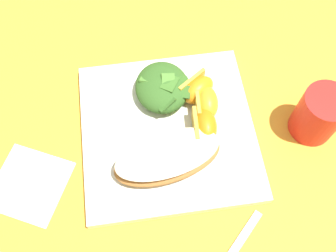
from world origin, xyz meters
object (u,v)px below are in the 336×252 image
(cheesy_pizza_bread, at_px, (168,157))
(orange_wedge_rear, at_px, (198,89))
(paper_napkin, at_px, (29,184))
(white_plate, at_px, (168,131))
(drinking_red_cup, at_px, (319,114))
(orange_wedge_front, at_px, (204,126))
(green_salad_pile, at_px, (164,87))
(orange_wedge_middle, at_px, (206,102))

(cheesy_pizza_bread, distance_m, orange_wedge_rear, 0.13)
(orange_wedge_rear, height_order, paper_napkin, orange_wedge_rear)
(white_plate, distance_m, paper_napkin, 0.24)
(orange_wedge_rear, relative_size, drinking_red_cup, 0.77)
(white_plate, distance_m, orange_wedge_front, 0.06)
(green_salad_pile, relative_size, paper_napkin, 0.93)
(white_plate, relative_size, orange_wedge_middle, 4.47)
(orange_wedge_rear, bearing_deg, green_salad_pile, 77.59)
(green_salad_pile, relative_size, drinking_red_cup, 1.13)
(white_plate, height_order, green_salad_pile, green_salad_pile)
(green_salad_pile, bearing_deg, paper_napkin, 118.48)
(orange_wedge_middle, bearing_deg, green_salad_pile, 58.57)
(drinking_red_cup, bearing_deg, orange_wedge_middle, 73.04)
(orange_wedge_middle, bearing_deg, cheesy_pizza_bread, 138.61)
(orange_wedge_middle, height_order, orange_wedge_rear, same)
(cheesy_pizza_bread, relative_size, orange_wedge_middle, 2.90)
(white_plate, distance_m, drinking_red_cup, 0.24)
(white_plate, xyz_separation_m, cheesy_pizza_bread, (-0.06, 0.01, 0.03))
(white_plate, xyz_separation_m, orange_wedge_rear, (0.06, -0.06, 0.03))
(orange_wedge_rear, bearing_deg, cheesy_pizza_bread, 149.35)
(green_salad_pile, relative_size, orange_wedge_middle, 1.64)
(orange_wedge_front, xyz_separation_m, drinking_red_cup, (-0.01, -0.18, 0.01))
(green_salad_pile, distance_m, paper_napkin, 0.27)
(orange_wedge_middle, bearing_deg, paper_napkin, 106.46)
(orange_wedge_middle, distance_m, paper_napkin, 0.31)
(green_salad_pile, height_order, orange_wedge_middle, green_salad_pile)
(orange_wedge_middle, bearing_deg, drinking_red_cup, -106.96)
(white_plate, xyz_separation_m, drinking_red_cup, (-0.02, -0.24, 0.04))
(green_salad_pile, xyz_separation_m, drinking_red_cup, (-0.09, -0.23, 0.01))
(cheesy_pizza_bread, xyz_separation_m, orange_wedge_rear, (0.11, -0.07, 0.00))
(cheesy_pizza_bread, relative_size, orange_wedge_rear, 2.60)
(orange_wedge_front, height_order, orange_wedge_middle, same)
(orange_wedge_rear, height_order, drinking_red_cup, drinking_red_cup)
(paper_napkin, bearing_deg, drinking_red_cup, -85.71)
(cheesy_pizza_bread, bearing_deg, orange_wedge_middle, -41.39)
(green_salad_pile, bearing_deg, orange_wedge_middle, -121.43)
(white_plate, bearing_deg, orange_wedge_front, -103.30)
(cheesy_pizza_bread, height_order, green_salad_pile, green_salad_pile)
(drinking_red_cup, bearing_deg, orange_wedge_rear, 66.35)
(cheesy_pizza_bread, distance_m, paper_napkin, 0.22)
(orange_wedge_rear, distance_m, paper_napkin, 0.31)
(cheesy_pizza_bread, xyz_separation_m, drinking_red_cup, (0.03, -0.25, 0.01))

